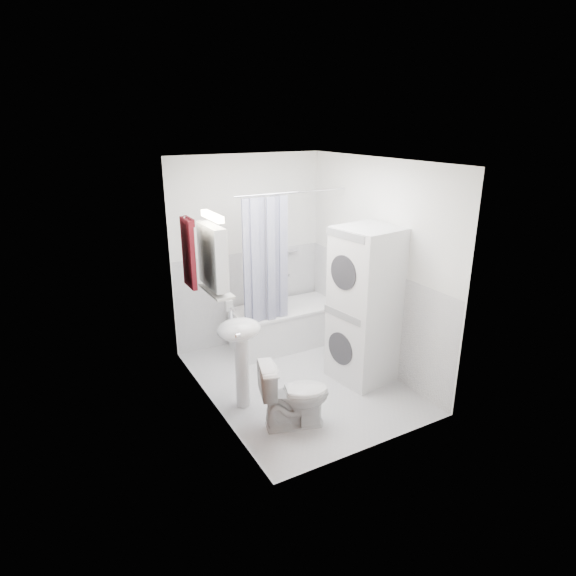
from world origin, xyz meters
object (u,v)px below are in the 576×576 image
bathtub (285,324)px  washer_dryer (365,306)px  toilet (294,395)px  sink (240,343)px

bathtub → washer_dryer: size_ratio=0.78×
bathtub → toilet: 1.77m
bathtub → sink: (-1.08, -1.04, 0.42)m
sink → bathtub: bearing=44.1°
bathtub → washer_dryer: 1.35m
washer_dryer → sink: bearing=167.2°
sink → toilet: sink is taller
bathtub → washer_dryer: (0.35, -1.16, 0.58)m
sink → toilet: 0.73m
bathtub → toilet: bearing=-115.9°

